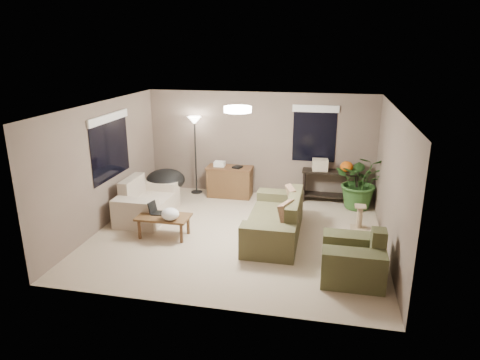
% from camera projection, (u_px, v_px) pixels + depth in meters
% --- Properties ---
extents(room_shell, '(5.50, 5.50, 5.50)m').
position_uv_depth(room_shell, '(238.00, 173.00, 8.01)').
color(room_shell, '#C5AF92').
rests_on(room_shell, ground).
extents(main_sofa, '(0.95, 2.20, 0.85)m').
position_uv_depth(main_sofa, '(277.00, 222.00, 8.20)').
color(main_sofa, '#46432A').
rests_on(main_sofa, ground).
extents(throw_pillows, '(0.37, 1.40, 0.47)m').
position_uv_depth(throw_pillows, '(291.00, 206.00, 8.05)').
color(throw_pillows, '#8C7251').
rests_on(throw_pillows, main_sofa).
extents(loveseat, '(0.90, 1.60, 0.85)m').
position_uv_depth(loveseat, '(146.00, 203.00, 9.18)').
color(loveseat, beige).
rests_on(loveseat, ground).
extents(armchair, '(0.95, 1.00, 0.85)m').
position_uv_depth(armchair, '(353.00, 260.00, 6.74)').
color(armchair, '#48492C').
rests_on(armchair, ground).
extents(coffee_table, '(1.00, 0.55, 0.42)m').
position_uv_depth(coffee_table, '(164.00, 219.00, 8.18)').
color(coffee_table, brown).
rests_on(coffee_table, ground).
extents(laptop, '(0.39, 0.26, 0.24)m').
position_uv_depth(laptop, '(157.00, 211.00, 8.27)').
color(laptop, black).
rests_on(laptop, coffee_table).
extents(plastic_bag, '(0.43, 0.41, 0.23)m').
position_uv_depth(plastic_bag, '(170.00, 214.00, 7.95)').
color(plastic_bag, white).
rests_on(plastic_bag, coffee_table).
extents(desk, '(1.10, 0.50, 0.75)m').
position_uv_depth(desk, '(230.00, 182.00, 10.37)').
color(desk, brown).
rests_on(desk, ground).
extents(desk_papers, '(0.70, 0.29, 0.12)m').
position_uv_depth(desk_papers, '(223.00, 165.00, 10.26)').
color(desk_papers, silver).
rests_on(desk_papers, desk).
extents(console_table, '(1.30, 0.40, 0.75)m').
position_uv_depth(console_table, '(330.00, 184.00, 10.03)').
color(console_table, black).
rests_on(console_table, ground).
extents(pumpkin, '(0.39, 0.39, 0.24)m').
position_uv_depth(pumpkin, '(347.00, 167.00, 9.83)').
color(pumpkin, orange).
rests_on(pumpkin, console_table).
extents(cardboard_box, '(0.37, 0.29, 0.26)m').
position_uv_depth(cardboard_box, '(320.00, 165.00, 9.94)').
color(cardboard_box, beige).
rests_on(cardboard_box, console_table).
extents(papasan_chair, '(0.93, 0.93, 0.80)m').
position_uv_depth(papasan_chair, '(166.00, 183.00, 9.95)').
color(papasan_chair, black).
rests_on(papasan_chair, ground).
extents(floor_lamp, '(0.32, 0.32, 1.91)m').
position_uv_depth(floor_lamp, '(195.00, 130.00, 10.29)').
color(floor_lamp, black).
rests_on(floor_lamp, ground).
extents(ceiling_fixture, '(0.50, 0.50, 0.10)m').
position_uv_depth(ceiling_fixture, '(238.00, 109.00, 7.65)').
color(ceiling_fixture, white).
rests_on(ceiling_fixture, room_shell).
extents(houseplant, '(1.14, 1.27, 0.99)m').
position_uv_depth(houseplant, '(360.00, 187.00, 9.60)').
color(houseplant, '#2D5923').
rests_on(houseplant, ground).
extents(cat_scratching_post, '(0.32, 0.32, 0.50)m').
position_uv_depth(cat_scratching_post, '(359.00, 219.00, 8.56)').
color(cat_scratching_post, tan).
rests_on(cat_scratching_post, ground).
extents(window_left, '(0.05, 1.56, 1.33)m').
position_uv_depth(window_left, '(110.00, 136.00, 8.67)').
color(window_left, black).
rests_on(window_left, room_shell).
extents(window_back, '(1.06, 0.05, 1.33)m').
position_uv_depth(window_back, '(315.00, 124.00, 9.91)').
color(window_back, black).
rests_on(window_back, room_shell).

